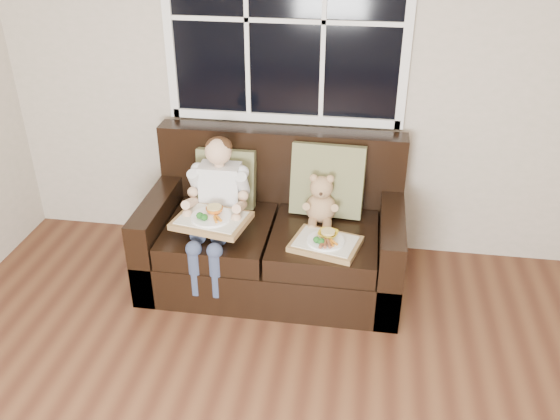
% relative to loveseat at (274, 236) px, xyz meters
% --- Properties ---
extents(room_walls, '(4.52, 5.02, 2.71)m').
position_rel_loveseat_xyz_m(room_walls, '(0.25, -2.02, 1.28)').
color(room_walls, beige).
rests_on(room_walls, ground).
extents(window_back, '(1.62, 0.04, 1.37)m').
position_rel_loveseat_xyz_m(window_back, '(0.00, 0.46, 1.34)').
color(window_back, black).
rests_on(window_back, room_walls).
extents(loveseat, '(1.70, 0.92, 0.96)m').
position_rel_loveseat_xyz_m(loveseat, '(0.00, 0.00, 0.00)').
color(loveseat, black).
rests_on(loveseat, ground).
extents(pillow_left, '(0.40, 0.19, 0.41)m').
position_rel_loveseat_xyz_m(pillow_left, '(-0.36, 0.15, 0.34)').
color(pillow_left, olive).
rests_on(pillow_left, loveseat).
extents(pillow_right, '(0.49, 0.25, 0.50)m').
position_rel_loveseat_xyz_m(pillow_right, '(0.34, 0.15, 0.38)').
color(pillow_right, olive).
rests_on(pillow_right, loveseat).
extents(child, '(0.38, 0.60, 0.87)m').
position_rel_loveseat_xyz_m(child, '(-0.35, -0.12, 0.34)').
color(child, silver).
rests_on(child, loveseat).
extents(teddy_bear, '(0.21, 0.26, 0.35)m').
position_rel_loveseat_xyz_m(teddy_bear, '(0.31, 0.01, 0.28)').
color(teddy_bear, tan).
rests_on(teddy_bear, loveseat).
extents(tray_left, '(0.50, 0.42, 0.10)m').
position_rel_loveseat_xyz_m(tray_left, '(-0.35, -0.28, 0.27)').
color(tray_left, '#976D44').
rests_on(tray_left, child).
extents(tray_right, '(0.47, 0.40, 0.09)m').
position_rel_loveseat_xyz_m(tray_right, '(0.37, -0.29, 0.17)').
color(tray_right, '#976D44').
rests_on(tray_right, loveseat).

